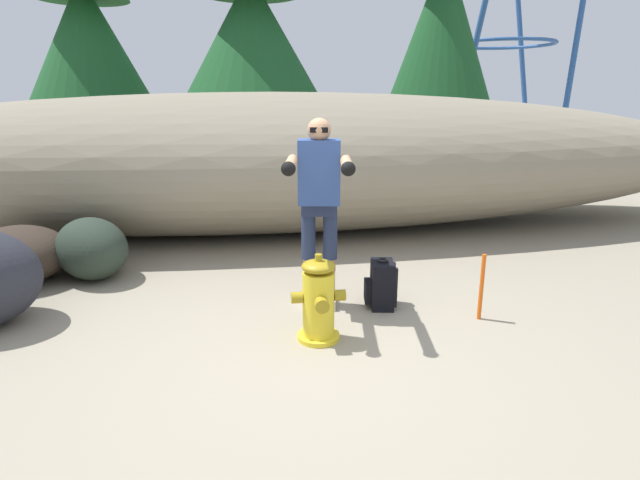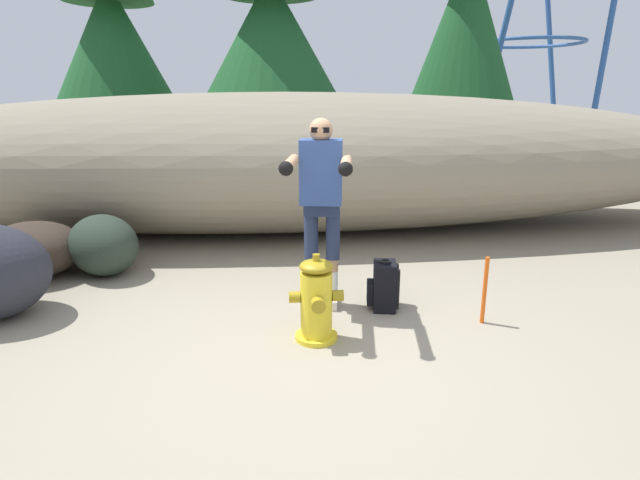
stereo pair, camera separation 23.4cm
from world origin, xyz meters
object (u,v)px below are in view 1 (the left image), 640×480
Objects in this scene: utility_worker at (319,191)px; boulder_mid at (92,249)px; survey_stake at (482,287)px; fire_hydrant at (319,301)px; boulder_small at (17,255)px; spare_backpack at (381,285)px.

utility_worker is 2.69m from boulder_mid.
survey_stake is at bearing -23.86° from boulder_mid.
boulder_small is (-2.94, 1.80, -0.03)m from fire_hydrant.
survey_stake reaches higher than boulder_small.
boulder_mid is 1.49× the size of survey_stake.
utility_worker is 2.89× the size of survey_stake.
utility_worker is at bearing -27.11° from boulder_mid.
utility_worker is 1.65m from survey_stake.
fire_hydrant reaches higher than spare_backpack.
spare_backpack is 3.82m from boulder_small.
boulder_small is at bearing -102.27° from utility_worker.
boulder_small is (-0.75, 0.01, -0.04)m from boulder_mid.
boulder_small is (-3.04, 1.18, -0.81)m from utility_worker.
spare_backpack is at bearing 94.17° from utility_worker.
utility_worker is at bearing 81.06° from fire_hydrant.
fire_hydrant is 1.00m from utility_worker.
survey_stake is at bearing 162.57° from spare_backpack.
utility_worker is at bearing 4.38° from spare_backpack.
boulder_mid is 0.75m from boulder_small.
spare_backpack is 3.12m from boulder_mid.
utility_worker is at bearing -21.26° from boulder_small.
fire_hydrant is 0.42× the size of utility_worker.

